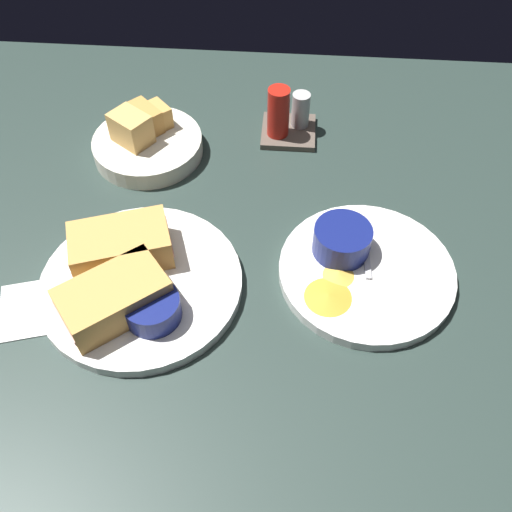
% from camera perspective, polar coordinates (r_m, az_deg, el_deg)
% --- Properties ---
extents(ground_plane, '(1.10, 1.10, 0.03)m').
position_cam_1_polar(ground_plane, '(0.80, -6.39, -1.86)').
color(ground_plane, '#283833').
extents(plate_sandwich_main, '(0.27, 0.27, 0.02)m').
position_cam_1_polar(plate_sandwich_main, '(0.77, -11.45, -2.76)').
color(plate_sandwich_main, white).
rests_on(plate_sandwich_main, ground_plane).
extents(sandwich_half_near, '(0.15, 0.11, 0.05)m').
position_cam_1_polar(sandwich_half_near, '(0.78, -13.40, 1.21)').
color(sandwich_half_near, tan).
rests_on(sandwich_half_near, plate_sandwich_main).
extents(sandwich_half_far, '(0.15, 0.14, 0.05)m').
position_cam_1_polar(sandwich_half_far, '(0.73, -14.12, -4.12)').
color(sandwich_half_far, tan).
rests_on(sandwich_half_far, plate_sandwich_main).
extents(ramekin_dark_sauce, '(0.07, 0.07, 0.03)m').
position_cam_1_polar(ramekin_dark_sauce, '(0.71, -10.42, -5.12)').
color(ramekin_dark_sauce, navy).
rests_on(ramekin_dark_sauce, plate_sandwich_main).
extents(spoon_by_dark_ramekin, '(0.08, 0.08, 0.01)m').
position_cam_1_polar(spoon_by_dark_ramekin, '(0.76, -12.91, -3.19)').
color(spoon_by_dark_ramekin, silver).
rests_on(spoon_by_dark_ramekin, plate_sandwich_main).
extents(plate_chips_companion, '(0.24, 0.24, 0.02)m').
position_cam_1_polar(plate_chips_companion, '(0.78, 11.04, -1.58)').
color(plate_chips_companion, white).
rests_on(plate_chips_companion, ground_plane).
extents(ramekin_light_gravy, '(0.08, 0.08, 0.04)m').
position_cam_1_polar(ramekin_light_gravy, '(0.77, 8.66, 1.66)').
color(ramekin_light_gravy, navy).
rests_on(ramekin_light_gravy, plate_chips_companion).
extents(spoon_by_gravy_ramekin, '(0.02, 0.10, 0.01)m').
position_cam_1_polar(spoon_by_gravy_ramekin, '(0.81, 10.90, 1.75)').
color(spoon_by_gravy_ramekin, silver).
rests_on(spoon_by_gravy_ramekin, plate_chips_companion).
extents(plantain_chip_scatter, '(0.08, 0.16, 0.01)m').
position_cam_1_polar(plantain_chip_scatter, '(0.76, 7.78, -1.74)').
color(plantain_chip_scatter, gold).
rests_on(plantain_chip_scatter, plate_chips_companion).
extents(bread_basket_rear, '(0.18, 0.18, 0.08)m').
position_cam_1_polar(bread_basket_rear, '(0.95, -11.01, 11.38)').
color(bread_basket_rear, silver).
rests_on(bread_basket_rear, ground_plane).
extents(condiment_caddy, '(0.09, 0.09, 0.10)m').
position_cam_1_polar(condiment_caddy, '(0.97, 3.11, 13.68)').
color(condiment_caddy, brown).
rests_on(condiment_caddy, ground_plane).
extents(paper_napkin_folded, '(0.13, 0.12, 0.00)m').
position_cam_1_polar(paper_napkin_folded, '(0.79, -20.69, -4.77)').
color(paper_napkin_folded, white).
rests_on(paper_napkin_folded, ground_plane).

